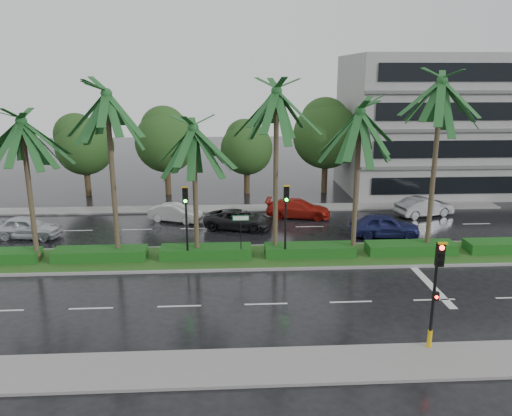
{
  "coord_description": "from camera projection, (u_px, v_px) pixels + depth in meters",
  "views": [
    {
      "loc": [
        -1.67,
        -26.15,
        10.3
      ],
      "look_at": [
        -0.09,
        1.5,
        2.89
      ],
      "focal_mm": 35.0,
      "sensor_mm": 36.0,
      "label": 1
    }
  ],
  "objects": [
    {
      "name": "ground",
      "position": [
        259.0,
        265.0,
        27.97
      ],
      "size": [
        120.0,
        120.0,
        0.0
      ],
      "primitive_type": "plane",
      "color": "black",
      "rests_on": "ground"
    },
    {
      "name": "far_sidewalk",
      "position": [
        250.0,
        208.0,
        39.53
      ],
      "size": [
        40.0,
        2.0,
        0.12
      ],
      "primitive_type": "cube",
      "color": "gray",
      "rests_on": "ground"
    },
    {
      "name": "car_silver",
      "position": [
        28.0,
        227.0,
        32.36
      ],
      "size": [
        2.25,
        4.46,
        1.46
      ],
      "primitive_type": "imported",
      "rotation": [
        0.0,
        0.0,
        1.44
      ],
      "color": "silver",
      "rests_on": "ground"
    },
    {
      "name": "signal_median_left",
      "position": [
        186.0,
        213.0,
        27.26
      ],
      "size": [
        0.34,
        0.42,
        4.36
      ],
      "color": "black",
      "rests_on": "median"
    },
    {
      "name": "bg_trees",
      "position": [
        245.0,
        139.0,
        43.68
      ],
      "size": [
        32.76,
        5.85,
        8.45
      ],
      "color": "#382C19",
      "rests_on": "ground"
    },
    {
      "name": "hedge",
      "position": [
        258.0,
        251.0,
        28.82
      ],
      "size": [
        35.2,
        1.4,
        0.6
      ],
      "color": "#194C15",
      "rests_on": "median"
    },
    {
      "name": "lane_markings",
      "position": [
        314.0,
        266.0,
        27.72
      ],
      "size": [
        34.0,
        13.06,
        0.01
      ],
      "color": "silver",
      "rests_on": "ground"
    },
    {
      "name": "near_sidewalk",
      "position": [
        277.0,
        366.0,
        18.12
      ],
      "size": [
        40.0,
        2.4,
        0.12
      ],
      "primitive_type": "cube",
      "color": "gray",
      "rests_on": "ground"
    },
    {
      "name": "car_blue",
      "position": [
        384.0,
        226.0,
        32.59
      ],
      "size": [
        2.22,
        4.63,
        1.52
      ],
      "primitive_type": "imported",
      "rotation": [
        0.0,
        0.0,
        1.47
      ],
      "color": "navy",
      "rests_on": "ground"
    },
    {
      "name": "car_darkgrey",
      "position": [
        238.0,
        219.0,
        34.35
      ],
      "size": [
        3.25,
        5.09,
        1.31
      ],
      "primitive_type": "imported",
      "rotation": [
        0.0,
        0.0,
        1.32
      ],
      "color": "black",
      "rests_on": "ground"
    },
    {
      "name": "car_grey",
      "position": [
        424.0,
        207.0,
        37.39
      ],
      "size": [
        2.69,
        4.66,
        1.45
      ],
      "primitive_type": "imported",
      "rotation": [
        0.0,
        0.0,
        1.85
      ],
      "color": "slate",
      "rests_on": "ground"
    },
    {
      "name": "signal_median_right",
      "position": [
        286.0,
        211.0,
        27.57
      ],
      "size": [
        0.34,
        0.42,
        4.36
      ],
      "color": "black",
      "rests_on": "median"
    },
    {
      "name": "car_white",
      "position": [
        176.0,
        213.0,
        36.05
      ],
      "size": [
        2.6,
        4.08,
        1.27
      ],
      "primitive_type": "imported",
      "rotation": [
        0.0,
        0.0,
        1.22
      ],
      "color": "silver",
      "rests_on": "ground"
    },
    {
      "name": "palm_row",
      "position": [
        235.0,
        117.0,
        26.79
      ],
      "size": [
        26.3,
        4.2,
        10.65
      ],
      "color": "#3C2F22",
      "rests_on": "median"
    },
    {
      "name": "building",
      "position": [
        436.0,
        124.0,
        44.71
      ],
      "size": [
        16.0,
        10.0,
        12.0
      ],
      "primitive_type": "cube",
      "color": "gray",
      "rests_on": "ground"
    },
    {
      "name": "signal_near",
      "position": [
        435.0,
        291.0,
        18.6
      ],
      "size": [
        0.34,
        0.45,
        4.36
      ],
      "color": "black",
      "rests_on": "near_sidewalk"
    },
    {
      "name": "street_sign",
      "position": [
        241.0,
        226.0,
        27.83
      ],
      "size": [
        0.95,
        0.09,
        2.6
      ],
      "color": "black",
      "rests_on": "median"
    },
    {
      "name": "median",
      "position": [
        258.0,
        257.0,
        28.92
      ],
      "size": [
        36.0,
        4.0,
        0.15
      ],
      "color": "gray",
      "rests_on": "ground"
    },
    {
      "name": "car_red",
      "position": [
        298.0,
        208.0,
        37.08
      ],
      "size": [
        2.9,
        5.08,
        1.39
      ],
      "primitive_type": "imported",
      "rotation": [
        0.0,
        0.0,
        1.36
      ],
      "color": "#A11A11",
      "rests_on": "ground"
    }
  ]
}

